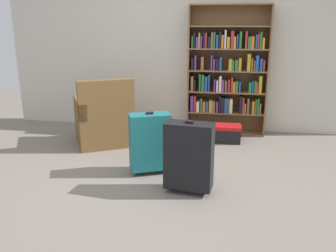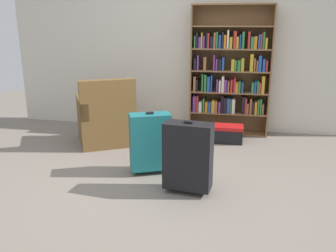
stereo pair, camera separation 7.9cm
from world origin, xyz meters
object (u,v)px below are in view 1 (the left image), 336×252
(bookshelf, at_px, (227,73))
(storage_box, at_px, (223,133))
(armchair, at_px, (104,121))
(suitcase_black, at_px, (189,156))
(mug, at_px, (144,142))
(suitcase_teal, at_px, (150,142))

(bookshelf, bearing_deg, storage_box, -92.18)
(armchair, distance_m, suitcase_black, 1.79)
(armchair, bearing_deg, suitcase_black, -44.56)
(mug, height_order, suitcase_teal, suitcase_teal)
(bookshelf, xyz_separation_m, armchair, (-1.59, -0.77, -0.57))
(mug, bearing_deg, suitcase_black, -59.53)
(mug, bearing_deg, storage_box, 18.17)
(suitcase_teal, bearing_deg, storage_box, 57.66)
(armchair, height_order, suitcase_black, armchair)
(mug, relative_size, storage_box, 0.25)
(armchair, distance_m, mug, 0.60)
(bookshelf, height_order, suitcase_teal, bookshelf)
(suitcase_teal, bearing_deg, armchair, 133.37)
(armchair, distance_m, suitcase_teal, 1.19)
(bookshelf, distance_m, suitcase_black, 2.12)
(armchair, xyz_separation_m, mug, (0.54, -0.00, -0.27))
(mug, bearing_deg, armchair, 179.59)
(storage_box, height_order, suitcase_teal, suitcase_teal)
(mug, xyz_separation_m, suitcase_teal, (0.28, -0.86, 0.30))
(mug, height_order, suitcase_black, suitcase_black)
(storage_box, bearing_deg, suitcase_teal, -122.34)
(bookshelf, bearing_deg, armchair, -154.12)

